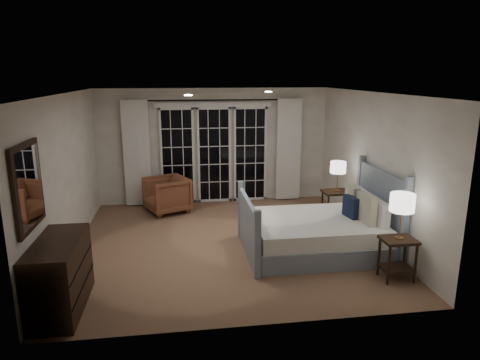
{
  "coord_description": "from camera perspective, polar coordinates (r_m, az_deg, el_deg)",
  "views": [
    {
      "loc": [
        -0.76,
        -6.76,
        2.79
      ],
      "look_at": [
        0.24,
        0.16,
        1.05
      ],
      "focal_mm": 32.0,
      "sensor_mm": 36.0,
      "label": 1
    }
  ],
  "objects": [
    {
      "name": "mirror",
      "position": [
        5.4,
        -26.39,
        -0.8
      ],
      "size": [
        0.05,
        0.85,
        1.0
      ],
      "color": "black",
      "rests_on": "wall_left"
    },
    {
      "name": "wall_back",
      "position": [
        9.42,
        -3.49,
        4.54
      ],
      "size": [
        5.0,
        0.02,
        2.5
      ],
      "primitive_type": "cube",
      "color": "white",
      "rests_on": "floor"
    },
    {
      "name": "dresser",
      "position": [
        5.69,
        -22.86,
        -11.62
      ],
      "size": [
        0.53,
        1.24,
        0.88
      ],
      "color": "black",
      "rests_on": "floor"
    },
    {
      "name": "curtain_left",
      "position": [
        9.33,
        -13.58,
        3.46
      ],
      "size": [
        0.55,
        0.1,
        2.25
      ],
      "primitive_type": "cube",
      "color": "white",
      "rests_on": "curtain_rod"
    },
    {
      "name": "floor",
      "position": [
        7.36,
        -1.69,
        -8.33
      ],
      "size": [
        5.0,
        5.0,
        0.0
      ],
      "primitive_type": "plane",
      "color": "brown",
      "rests_on": "ground"
    },
    {
      "name": "wall_front",
      "position": [
        4.6,
        1.78,
        -5.64
      ],
      "size": [
        5.0,
        0.02,
        2.5
      ],
      "primitive_type": "cube",
      "color": "white",
      "rests_on": "floor"
    },
    {
      "name": "lamp_left",
      "position": [
        6.13,
        20.83,
        -2.89
      ],
      "size": [
        0.33,
        0.33,
        0.64
      ],
      "color": "#A87143",
      "rests_on": "nightstand_left"
    },
    {
      "name": "nightstand_right",
      "position": [
        8.26,
        12.7,
        -2.94
      ],
      "size": [
        0.51,
        0.41,
        0.66
      ],
      "color": "black",
      "rests_on": "floor"
    },
    {
      "name": "nightstand_left",
      "position": [
        6.37,
        20.27,
        -9.08
      ],
      "size": [
        0.46,
        0.37,
        0.6
      ],
      "color": "black",
      "rests_on": "floor"
    },
    {
      "name": "curtain_right",
      "position": [
        9.6,
        6.47,
        4.04
      ],
      "size": [
        0.55,
        0.1,
        2.25
      ],
      "primitive_type": "cube",
      "color": "white",
      "rests_on": "curtain_rod"
    },
    {
      "name": "bed",
      "position": [
        7.04,
        10.42,
        -6.76
      ],
      "size": [
        2.22,
        1.6,
        1.3
      ],
      "color": "gray",
      "rests_on": "floor"
    },
    {
      "name": "ceiling",
      "position": [
        6.81,
        -1.85,
        11.52
      ],
      "size": [
        5.0,
        5.0,
        0.0
      ],
      "primitive_type": "plane",
      "rotation": [
        3.14,
        0.0,
        0.0
      ],
      "color": "white",
      "rests_on": "wall_back"
    },
    {
      "name": "wall_right",
      "position": [
        7.66,
        17.16,
        1.74
      ],
      "size": [
        0.02,
        5.0,
        2.5
      ],
      "primitive_type": "cube",
      "color": "white",
      "rests_on": "floor"
    },
    {
      "name": "downlight_b",
      "position": [
        6.37,
        -6.91,
        11.17
      ],
      "size": [
        0.12,
        0.12,
        0.01
      ],
      "primitive_type": "cylinder",
      "color": "white",
      "rests_on": "ceiling"
    },
    {
      "name": "lamp_right",
      "position": [
        8.09,
        12.95,
        1.6
      ],
      "size": [
        0.29,
        0.29,
        0.56
      ],
      "color": "#A87143",
      "rests_on": "nightstand_right"
    },
    {
      "name": "french_doors",
      "position": [
        9.41,
        -3.45,
        3.53
      ],
      "size": [
        2.5,
        0.04,
        2.2
      ],
      "color": "black",
      "rests_on": "wall_back"
    },
    {
      "name": "armchair",
      "position": [
        8.95,
        -9.73,
        -1.94
      ],
      "size": [
        1.06,
        1.05,
        0.74
      ],
      "primitive_type": "imported",
      "rotation": [
        0.0,
        0.0,
        -1.15
      ],
      "color": "brown",
      "rests_on": "floor"
    },
    {
      "name": "curtain_rod",
      "position": [
        9.21,
        -3.53,
        10.58
      ],
      "size": [
        3.5,
        0.03,
        0.03
      ],
      "primitive_type": "cylinder",
      "rotation": [
        0.0,
        1.57,
        0.0
      ],
      "color": "black",
      "rests_on": "wall_back"
    },
    {
      "name": "wall_left",
      "position": [
        7.15,
        -22.09,
        0.49
      ],
      "size": [
        0.02,
        5.0,
        2.5
      ],
      "primitive_type": "cube",
      "color": "white",
      "rests_on": "floor"
    },
    {
      "name": "downlight_a",
      "position": [
        7.53,
        3.82,
        11.65
      ],
      "size": [
        0.12,
        0.12,
        0.01
      ],
      "primitive_type": "cylinder",
      "color": "white",
      "rests_on": "ceiling"
    }
  ]
}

